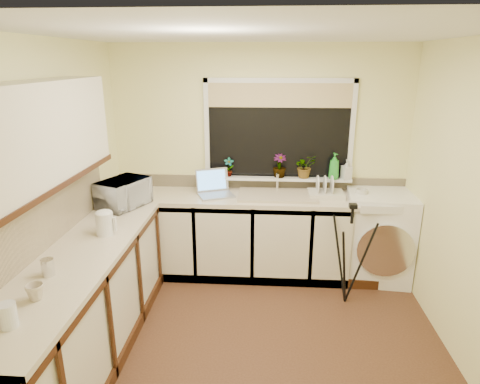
{
  "coord_description": "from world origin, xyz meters",
  "views": [
    {
      "loc": [
        0.09,
        -2.98,
        2.28
      ],
      "look_at": [
        -0.15,
        0.55,
        1.15
      ],
      "focal_mm": 31.09,
      "sensor_mm": 36.0,
      "label": 1
    }
  ],
  "objects_px": {
    "dish_rack": "(326,194)",
    "soap_bottle_green": "(334,166)",
    "soap_bottle_clear": "(347,169)",
    "plant_d": "(305,166)",
    "microwave": "(124,193)",
    "glass_jug": "(8,315)",
    "plant_c": "(280,166)",
    "tripod": "(349,254)",
    "cup_left": "(35,292)",
    "washing_machine": "(377,235)",
    "laptop": "(214,188)",
    "steel_jar": "(48,267)",
    "cup_back": "(362,194)",
    "kettle": "(105,224)",
    "plant_a": "(229,167)"
  },
  "relations": [
    {
      "from": "tripod",
      "to": "kettle",
      "type": "bearing_deg",
      "value": -167.97
    },
    {
      "from": "dish_rack",
      "to": "cup_left",
      "type": "height_order",
      "value": "cup_left"
    },
    {
      "from": "laptop",
      "to": "plant_a",
      "type": "distance_m",
      "value": 0.3
    },
    {
      "from": "soap_bottle_green",
      "to": "washing_machine",
      "type": "bearing_deg",
      "value": -19.15
    },
    {
      "from": "glass_jug",
      "to": "microwave",
      "type": "distance_m",
      "value": 1.94
    },
    {
      "from": "washing_machine",
      "to": "laptop",
      "type": "xyz_separation_m",
      "value": [
        -1.76,
        0.01,
        0.49
      ]
    },
    {
      "from": "soap_bottle_clear",
      "to": "cup_left",
      "type": "xyz_separation_m",
      "value": [
        -2.23,
        -2.29,
        -0.2
      ]
    },
    {
      "from": "plant_c",
      "to": "plant_d",
      "type": "distance_m",
      "value": 0.27
    },
    {
      "from": "soap_bottle_clear",
      "to": "plant_d",
      "type": "bearing_deg",
      "value": 177.99
    },
    {
      "from": "kettle",
      "to": "soap_bottle_clear",
      "type": "height_order",
      "value": "soap_bottle_clear"
    },
    {
      "from": "tripod",
      "to": "plant_c",
      "type": "xyz_separation_m",
      "value": [
        -0.66,
        0.76,
        0.67
      ]
    },
    {
      "from": "washing_machine",
      "to": "soap_bottle_green",
      "type": "xyz_separation_m",
      "value": [
        -0.48,
        0.17,
        0.71
      ]
    },
    {
      "from": "laptop",
      "to": "dish_rack",
      "type": "height_order",
      "value": "laptop"
    },
    {
      "from": "plant_d",
      "to": "washing_machine",
      "type": "bearing_deg",
      "value": -14.12
    },
    {
      "from": "washing_machine",
      "to": "plant_c",
      "type": "height_order",
      "value": "plant_c"
    },
    {
      "from": "plant_a",
      "to": "tripod",
      "type": "bearing_deg",
      "value": -31.86
    },
    {
      "from": "steel_jar",
      "to": "soap_bottle_clear",
      "type": "xyz_separation_m",
      "value": [
        2.3,
        2.0,
        0.2
      ]
    },
    {
      "from": "laptop",
      "to": "dish_rack",
      "type": "relative_size",
      "value": 1.24
    },
    {
      "from": "glass_jug",
      "to": "plant_c",
      "type": "xyz_separation_m",
      "value": [
        1.51,
        2.57,
        0.21
      ]
    },
    {
      "from": "dish_rack",
      "to": "soap_bottle_green",
      "type": "distance_m",
      "value": 0.33
    },
    {
      "from": "plant_c",
      "to": "microwave",
      "type": "bearing_deg",
      "value": -157.81
    },
    {
      "from": "microwave",
      "to": "soap_bottle_clear",
      "type": "relative_size",
      "value": 2.33
    },
    {
      "from": "laptop",
      "to": "soap_bottle_clear",
      "type": "bearing_deg",
      "value": -15.62
    },
    {
      "from": "washing_machine",
      "to": "plant_a",
      "type": "distance_m",
      "value": 1.76
    },
    {
      "from": "plant_a",
      "to": "plant_c",
      "type": "bearing_deg",
      "value": 0.26
    },
    {
      "from": "plant_c",
      "to": "soap_bottle_green",
      "type": "relative_size",
      "value": 0.9
    },
    {
      "from": "microwave",
      "to": "plant_a",
      "type": "relative_size",
      "value": 2.32
    },
    {
      "from": "microwave",
      "to": "cup_left",
      "type": "relative_size",
      "value": 4.5
    },
    {
      "from": "dish_rack",
      "to": "steel_jar",
      "type": "distance_m",
      "value": 2.75
    },
    {
      "from": "glass_jug",
      "to": "plant_c",
      "type": "bearing_deg",
      "value": 59.56
    },
    {
      "from": "laptop",
      "to": "soap_bottle_green",
      "type": "height_order",
      "value": "soap_bottle_green"
    },
    {
      "from": "kettle",
      "to": "plant_d",
      "type": "relative_size",
      "value": 0.75
    },
    {
      "from": "kettle",
      "to": "laptop",
      "type": "bearing_deg",
      "value": 55.98
    },
    {
      "from": "plant_d",
      "to": "cup_back",
      "type": "relative_size",
      "value": 1.99
    },
    {
      "from": "kettle",
      "to": "steel_jar",
      "type": "height_order",
      "value": "kettle"
    },
    {
      "from": "plant_c",
      "to": "cup_back",
      "type": "relative_size",
      "value": 2.01
    },
    {
      "from": "tripod",
      "to": "cup_left",
      "type": "relative_size",
      "value": 9.45
    },
    {
      "from": "plant_a",
      "to": "microwave",
      "type": "bearing_deg",
      "value": -147.56
    },
    {
      "from": "plant_a",
      "to": "cup_left",
      "type": "xyz_separation_m",
      "value": [
        -0.96,
        -2.3,
        -0.2
      ]
    },
    {
      "from": "dish_rack",
      "to": "plant_a",
      "type": "bearing_deg",
      "value": 168.81
    },
    {
      "from": "kettle",
      "to": "microwave",
      "type": "height_order",
      "value": "microwave"
    },
    {
      "from": "laptop",
      "to": "steel_jar",
      "type": "xyz_separation_m",
      "value": [
        -0.89,
        -1.82,
        -0.01
      ]
    },
    {
      "from": "plant_c",
      "to": "plant_d",
      "type": "bearing_deg",
      "value": 0.54
    },
    {
      "from": "washing_machine",
      "to": "soap_bottle_clear",
      "type": "distance_m",
      "value": 0.78
    },
    {
      "from": "kettle",
      "to": "dish_rack",
      "type": "relative_size",
      "value": 0.51
    },
    {
      "from": "microwave",
      "to": "laptop",
      "type": "bearing_deg",
      "value": -38.67
    },
    {
      "from": "washing_machine",
      "to": "glass_jug",
      "type": "xyz_separation_m",
      "value": [
        -2.57,
        -2.37,
        0.49
      ]
    },
    {
      "from": "washing_machine",
      "to": "cup_left",
      "type": "relative_size",
      "value": 8.85
    },
    {
      "from": "cup_left",
      "to": "plant_a",
      "type": "bearing_deg",
      "value": 67.4
    },
    {
      "from": "steel_jar",
      "to": "soap_bottle_clear",
      "type": "relative_size",
      "value": 0.56
    }
  ]
}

